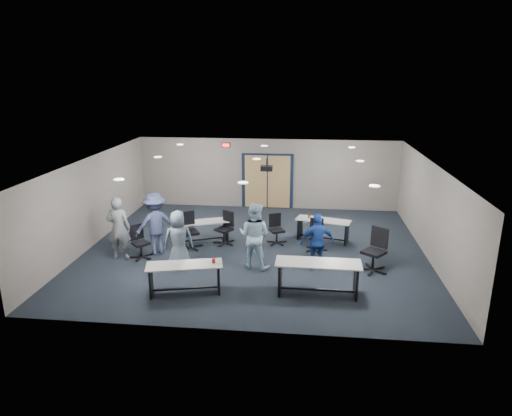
# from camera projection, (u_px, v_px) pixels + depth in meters

# --- Properties ---
(floor) EXTENTS (10.00, 10.00, 0.00)m
(floor) POSITION_uv_depth(u_px,v_px,m) (255.00, 250.00, 13.73)
(floor) COLOR black
(floor) RESTS_ON ground
(back_wall) EXTENTS (10.00, 0.04, 2.70)m
(back_wall) POSITION_uv_depth(u_px,v_px,m) (268.00, 174.00, 17.63)
(back_wall) COLOR gray
(back_wall) RESTS_ON floor
(front_wall) EXTENTS (10.00, 0.04, 2.70)m
(front_wall) POSITION_uv_depth(u_px,v_px,m) (230.00, 270.00, 9.06)
(front_wall) COLOR gray
(front_wall) RESTS_ON floor
(left_wall) EXTENTS (0.04, 9.00, 2.70)m
(left_wall) POSITION_uv_depth(u_px,v_px,m) (92.00, 202.00, 13.86)
(left_wall) COLOR gray
(left_wall) RESTS_ON floor
(right_wall) EXTENTS (0.04, 9.00, 2.70)m
(right_wall) POSITION_uv_depth(u_px,v_px,m) (431.00, 212.00, 12.83)
(right_wall) COLOR gray
(right_wall) RESTS_ON floor
(ceiling) EXTENTS (10.00, 9.00, 0.04)m
(ceiling) POSITION_uv_depth(u_px,v_px,m) (255.00, 161.00, 12.96)
(ceiling) COLOR white
(ceiling) RESTS_ON back_wall
(double_door) EXTENTS (2.00, 0.07, 2.20)m
(double_door) POSITION_uv_depth(u_px,v_px,m) (267.00, 182.00, 17.68)
(double_door) COLOR #101C32
(double_door) RESTS_ON back_wall
(exit_sign) EXTENTS (0.32, 0.07, 0.18)m
(exit_sign) POSITION_uv_depth(u_px,v_px,m) (226.00, 145.00, 17.43)
(exit_sign) COLOR black
(exit_sign) RESTS_ON back_wall
(ceiling_projector) EXTENTS (0.35, 0.32, 0.37)m
(ceiling_projector) POSITION_uv_depth(u_px,v_px,m) (267.00, 168.00, 13.49)
(ceiling_projector) COLOR black
(ceiling_projector) RESTS_ON ceiling
(ceiling_can_lights) EXTENTS (6.24, 5.74, 0.02)m
(ceiling_can_lights) POSITION_uv_depth(u_px,v_px,m) (256.00, 161.00, 13.20)
(ceiling_can_lights) COLOR white
(ceiling_can_lights) RESTS_ON ceiling
(table_front_left) EXTENTS (1.90, 1.01, 0.85)m
(table_front_left) POSITION_uv_depth(u_px,v_px,m) (185.00, 273.00, 10.93)
(table_front_left) COLOR beige
(table_front_left) RESTS_ON floor
(table_front_right) EXTENTS (2.03, 0.70, 0.82)m
(table_front_right) POSITION_uv_depth(u_px,v_px,m) (318.00, 272.00, 10.84)
(table_front_right) COLOR beige
(table_front_right) RESTS_ON floor
(table_back_left) EXTENTS (1.76, 1.15, 0.68)m
(table_back_left) POSITION_uv_depth(u_px,v_px,m) (203.00, 228.00, 14.21)
(table_back_left) COLOR beige
(table_back_left) RESTS_ON floor
(table_back_right) EXTENTS (1.78, 0.99, 0.94)m
(table_back_right) POSITION_uv_depth(u_px,v_px,m) (323.00, 226.00, 14.36)
(table_back_right) COLOR beige
(table_back_right) RESTS_ON floor
(chair_back_a) EXTENTS (0.95, 0.95, 1.10)m
(chair_back_a) POSITION_uv_depth(u_px,v_px,m) (190.00, 231.00, 13.69)
(chair_back_a) COLOR black
(chair_back_a) RESTS_ON floor
(chair_back_b) EXTENTS (0.88, 0.88, 1.02)m
(chair_back_b) POSITION_uv_depth(u_px,v_px,m) (224.00, 228.00, 14.06)
(chair_back_b) COLOR black
(chair_back_b) RESTS_ON floor
(chair_back_c) EXTENTS (0.77, 0.77, 0.92)m
(chair_back_c) POSITION_uv_depth(u_px,v_px,m) (277.00, 229.00, 14.10)
(chair_back_c) COLOR black
(chair_back_c) RESTS_ON floor
(chair_back_d) EXTENTS (0.62, 0.62, 0.96)m
(chair_back_d) POSITION_uv_depth(u_px,v_px,m) (316.00, 235.00, 13.52)
(chair_back_d) COLOR black
(chair_back_d) RESTS_ON floor
(chair_loose_left) EXTENTS (0.85, 0.85, 0.96)m
(chair_loose_left) POSITION_uv_depth(u_px,v_px,m) (141.00, 242.00, 12.99)
(chair_loose_left) COLOR black
(chair_loose_left) RESTS_ON floor
(chair_loose_right) EXTENTS (1.04, 1.04, 1.18)m
(chair_loose_right) POSITION_uv_depth(u_px,v_px,m) (374.00, 251.00, 12.09)
(chair_loose_right) COLOR black
(chair_loose_right) RESTS_ON floor
(person_gray) EXTENTS (0.70, 0.49, 1.83)m
(person_gray) POSITION_uv_depth(u_px,v_px,m) (119.00, 228.00, 12.82)
(person_gray) COLOR gray
(person_gray) RESTS_ON floor
(person_plaid) EXTENTS (0.91, 0.73, 1.62)m
(person_plaid) POSITION_uv_depth(u_px,v_px,m) (179.00, 240.00, 12.22)
(person_plaid) COLOR slate
(person_plaid) RESTS_ON floor
(person_lightblue) EXTENTS (1.05, 0.91, 1.83)m
(person_lightblue) POSITION_uv_depth(u_px,v_px,m) (254.00, 235.00, 12.26)
(person_lightblue) COLOR #B9DEF5
(person_lightblue) RESTS_ON floor
(person_navy) EXTENTS (0.99, 0.59, 1.58)m
(person_navy) POSITION_uv_depth(u_px,v_px,m) (317.00, 242.00, 12.15)
(person_navy) COLOR navy
(person_navy) RESTS_ON floor
(person_back) EXTENTS (1.36, 1.21, 1.83)m
(person_back) POSITION_uv_depth(u_px,v_px,m) (155.00, 224.00, 13.21)
(person_back) COLOR #3D486F
(person_back) RESTS_ON floor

